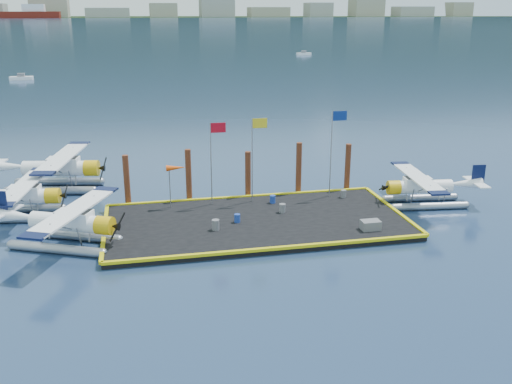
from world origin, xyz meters
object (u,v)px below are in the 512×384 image
(seaplane_a, at_px, (70,225))
(flagpole_blue, at_px, (334,141))
(piling_0, at_px, (127,182))
(piling_2, at_px, (248,176))
(windsock, at_px, (176,169))
(piling_4, at_px, (348,169))
(flagpole_red, at_px, (214,151))
(drum_2, at_px, (282,208))
(seaplane_d, at_px, (421,189))
(piling_3, at_px, (299,170))
(drum_0, at_px, (237,218))
(drum_4, at_px, (343,194))
(crate, at_px, (371,225))
(seaplane_c, at_px, (59,171))
(seaplane_b, at_px, (20,199))
(flagpole_yellow, at_px, (255,147))
(drum_3, at_px, (216,225))
(piling_1, at_px, (189,177))
(drum_5, at_px, (273,199))

(seaplane_a, relative_size, flagpole_blue, 1.39)
(piling_0, xyz_separation_m, piling_2, (9.00, 0.00, -0.10))
(windsock, xyz_separation_m, piling_4, (13.53, 1.60, -1.23))
(flagpole_red, xyz_separation_m, flagpole_blue, (8.99, -0.00, 0.29))
(drum_2, bearing_deg, piling_0, 157.50)
(seaplane_d, height_order, piling_0, piling_0)
(seaplane_d, bearing_deg, piling_3, 70.70)
(drum_0, bearing_deg, seaplane_a, -174.31)
(drum_4, bearing_deg, crate, -95.05)
(drum_2, xyz_separation_m, flagpole_blue, (4.61, 2.78, 3.97))
(flagpole_blue, xyz_separation_m, piling_0, (-15.20, 1.60, -2.69))
(seaplane_c, bearing_deg, windsock, 61.89)
(seaplane_b, distance_m, drum_2, 18.34)
(seaplane_d, height_order, piling_3, piling_3)
(flagpole_yellow, bearing_deg, seaplane_d, -11.15)
(drum_4, xyz_separation_m, piling_3, (-2.93, 2.12, 1.46))
(crate, height_order, piling_3, piling_3)
(drum_0, xyz_separation_m, drum_3, (-1.61, -1.06, 0.06))
(seaplane_c, distance_m, drum_3, 16.44)
(drum_4, xyz_separation_m, crate, (-0.58, -6.59, 0.01))
(flagpole_red, xyz_separation_m, piling_1, (-1.71, 1.60, -2.30))
(drum_2, relative_size, drum_3, 0.92)
(crate, relative_size, piling_0, 0.31)
(drum_4, distance_m, flagpole_red, 10.42)
(seaplane_a, xyz_separation_m, piling_0, (3.44, 6.67, 0.55))
(seaplane_d, bearing_deg, flagpole_yellow, 85.16)
(seaplane_b, relative_size, drum_0, 16.10)
(crate, xyz_separation_m, piling_3, (-2.35, 8.71, 1.44))
(flagpole_yellow, xyz_separation_m, piling_0, (-9.20, 1.60, -2.51))
(piling_1, relative_size, piling_3, 0.98)
(windsock, distance_m, piling_2, 5.90)
(seaplane_d, relative_size, drum_3, 12.54)
(drum_4, distance_m, piling_0, 16.13)
(seaplane_d, xyz_separation_m, piling_3, (-8.32, 3.99, 0.83))
(crate, xyz_separation_m, flagpole_blue, (-0.16, 7.11, 3.98))
(drum_4, height_order, drum_5, drum_4)
(seaplane_b, bearing_deg, seaplane_a, 40.68)
(flagpole_yellow, xyz_separation_m, flagpole_blue, (5.99, -0.00, 0.17))
(drum_5, bearing_deg, seaplane_b, 174.36)
(flagpole_red, height_order, piling_3, flagpole_red)
(flagpole_yellow, distance_m, piling_3, 4.75)
(drum_4, distance_m, crate, 6.61)
(flagpole_red, distance_m, windsock, 2.97)
(seaplane_d, relative_size, drum_0, 15.20)
(piling_1, xyz_separation_m, piling_3, (8.50, 0.00, 0.05))
(crate, bearing_deg, piling_3, 105.12)
(drum_5, height_order, flagpole_yellow, flagpole_yellow)
(flagpole_red, bearing_deg, crate, -37.85)
(drum_2, height_order, piling_1, piling_1)
(piling_3, xyz_separation_m, piling_4, (4.00, 0.00, -0.15))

